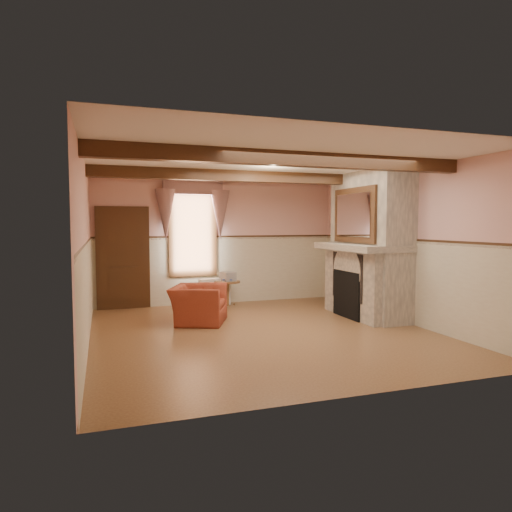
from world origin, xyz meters
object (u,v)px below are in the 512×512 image
object	(u,v)px
side_table	(227,293)
bowl	(366,242)
armchair	(199,304)
oil_lamp	(356,236)
radiator	(215,292)
mantel_clock	(346,238)

from	to	relation	value
side_table	bowl	bearing A→B (deg)	-44.52
armchair	side_table	distance (m)	1.80
bowl	oil_lamp	distance (m)	0.38
armchair	radiator	xyz separation A→B (m)	(0.69, 1.64, -0.04)
bowl	mantel_clock	bearing A→B (deg)	90.00
armchair	side_table	bearing A→B (deg)	-8.76
armchair	oil_lamp	distance (m)	3.35
armchair	mantel_clock	distance (m)	3.33
mantel_clock	oil_lamp	bearing A→B (deg)	-90.00
bowl	oil_lamp	size ratio (longest dim) A/B	1.28
bowl	mantel_clock	world-z (taller)	mantel_clock
radiator	mantel_clock	world-z (taller)	mantel_clock
side_table	armchair	bearing A→B (deg)	-121.87
armchair	oil_lamp	size ratio (longest dim) A/B	3.74
side_table	oil_lamp	xyz separation A→B (m)	(2.16, -1.76, 1.29)
radiator	oil_lamp	world-z (taller)	oil_lamp
side_table	oil_lamp	world-z (taller)	oil_lamp
armchair	bowl	xyz separation A→B (m)	(3.11, -0.60, 1.12)
oil_lamp	side_table	bearing A→B (deg)	140.93
radiator	oil_lamp	xyz separation A→B (m)	(2.42, -1.87, 1.26)
armchair	oil_lamp	xyz separation A→B (m)	(3.11, -0.23, 1.22)
armchair	side_table	xyz separation A→B (m)	(0.95, 1.52, -0.06)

